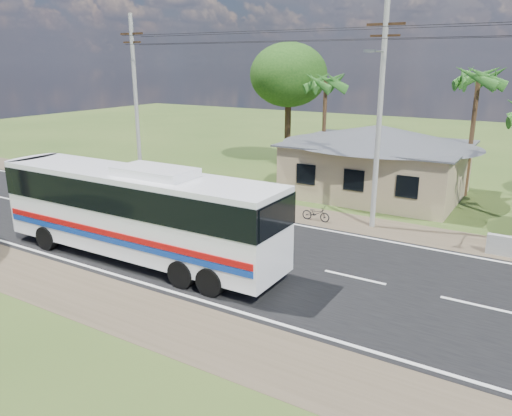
# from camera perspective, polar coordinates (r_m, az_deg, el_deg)

# --- Properties ---
(ground) EXTENTS (120.00, 120.00, 0.00)m
(ground) POSITION_cam_1_polar(r_m,az_deg,el_deg) (21.90, 0.08, -5.46)
(ground) COLOR #2E491A
(ground) RESTS_ON ground
(road) EXTENTS (120.00, 16.00, 0.03)m
(road) POSITION_cam_1_polar(r_m,az_deg,el_deg) (21.90, 0.08, -5.44)
(road) COLOR black
(road) RESTS_ON ground
(house) EXTENTS (12.40, 10.00, 5.00)m
(house) POSITION_cam_1_polar(r_m,az_deg,el_deg) (32.32, 13.73, 6.13)
(house) COLOR tan
(house) RESTS_ON ground
(utility_poles) EXTENTS (32.80, 2.22, 11.00)m
(utility_poles) POSITION_cam_1_polar(r_m,az_deg,el_deg) (25.25, 13.22, 10.56)
(utility_poles) COLOR #9E9E99
(utility_poles) RESTS_ON ground
(palm_mid) EXTENTS (2.80, 2.80, 8.20)m
(palm_mid) POSITION_cam_1_polar(r_m,az_deg,el_deg) (33.21, 24.10, 13.32)
(palm_mid) COLOR #47301E
(palm_mid) RESTS_ON ground
(palm_far) EXTENTS (2.80, 2.80, 7.70)m
(palm_far) POSITION_cam_1_polar(r_m,az_deg,el_deg) (36.44, 7.98, 13.94)
(palm_far) COLOR #47301E
(palm_far) RESTS_ON ground
(tree_behind_house) EXTENTS (6.00, 6.00, 9.61)m
(tree_behind_house) POSITION_cam_1_polar(r_m,az_deg,el_deg) (39.95, 3.75, 14.89)
(tree_behind_house) COLOR #47301E
(tree_behind_house) RESTS_ON ground
(coach_bus) EXTENTS (13.32, 2.98, 4.13)m
(coach_bus) POSITION_cam_1_polar(r_m,az_deg,el_deg) (21.31, -13.43, 0.16)
(coach_bus) COLOR white
(coach_bus) RESTS_ON ground
(motorcycle) EXTENTS (1.56, 0.57, 0.82)m
(motorcycle) POSITION_cam_1_polar(r_m,az_deg,el_deg) (26.65, 6.87, -0.62)
(motorcycle) COLOR black
(motorcycle) RESTS_ON ground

